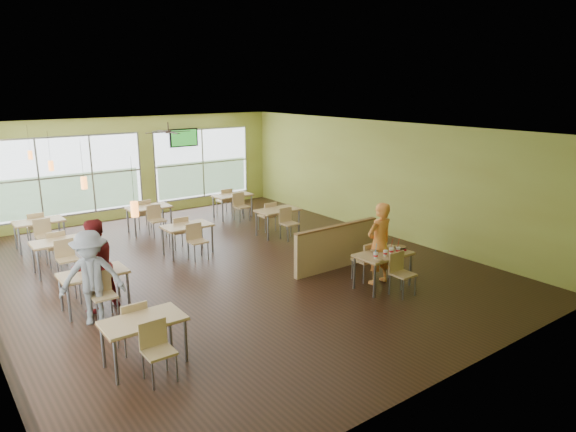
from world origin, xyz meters
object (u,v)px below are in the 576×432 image
(man_plaid, at_px, (379,243))
(food_basket, at_px, (400,247))
(main_table, at_px, (383,259))
(half_wall_divider, at_px, (337,247))

(man_plaid, distance_m, food_basket, 0.48)
(main_table, distance_m, food_basket, 0.53)
(main_table, height_order, food_basket, main_table)
(man_plaid, xyz_separation_m, food_basket, (0.41, -0.23, -0.11))
(half_wall_divider, distance_m, food_basket, 1.57)
(main_table, height_order, man_plaid, man_plaid)
(half_wall_divider, height_order, man_plaid, man_plaid)
(main_table, distance_m, half_wall_divider, 1.45)
(main_table, xyz_separation_m, food_basket, (0.51, -0.01, 0.15))
(main_table, xyz_separation_m, half_wall_divider, (0.00, 1.45, -0.11))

